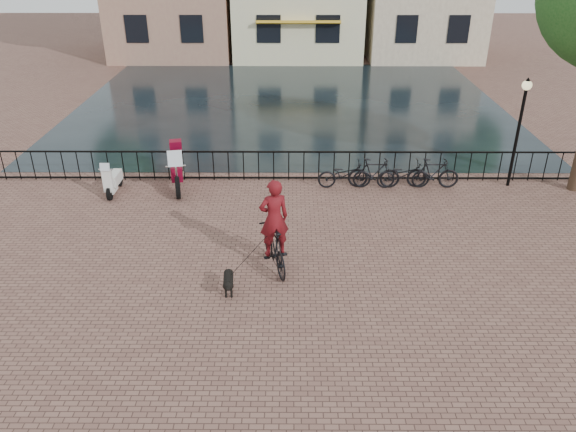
{
  "coord_description": "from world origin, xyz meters",
  "views": [
    {
      "loc": [
        0.06,
        -9.3,
        7.5
      ],
      "look_at": [
        0.0,
        3.0,
        1.2
      ],
      "focal_mm": 35.0,
      "sensor_mm": 36.0,
      "label": 1
    }
  ],
  "objects_px": {
    "lamp_post": "(521,115)",
    "dog": "(229,282)",
    "scooter": "(113,174)",
    "motorcycle": "(176,163)",
    "cyclist": "(274,230)"
  },
  "relations": [
    {
      "from": "dog",
      "to": "motorcycle",
      "type": "distance_m",
      "value": 6.4
    },
    {
      "from": "lamp_post",
      "to": "cyclist",
      "type": "xyz_separation_m",
      "value": [
        -7.53,
        -5.05,
        -1.33
      ]
    },
    {
      "from": "lamp_post",
      "to": "scooter",
      "type": "height_order",
      "value": "lamp_post"
    },
    {
      "from": "lamp_post",
      "to": "dog",
      "type": "xyz_separation_m",
      "value": [
        -8.56,
        -6.15,
        -2.1
      ]
    },
    {
      "from": "lamp_post",
      "to": "scooter",
      "type": "distance_m",
      "value": 12.87
    },
    {
      "from": "lamp_post",
      "to": "dog",
      "type": "distance_m",
      "value": 10.75
    },
    {
      "from": "dog",
      "to": "motorcycle",
      "type": "xyz_separation_m",
      "value": [
        -2.24,
        5.98,
        0.54
      ]
    },
    {
      "from": "cyclist",
      "to": "scooter",
      "type": "xyz_separation_m",
      "value": [
        -5.2,
        4.41,
        -0.41
      ]
    },
    {
      "from": "motorcycle",
      "to": "scooter",
      "type": "relative_size",
      "value": 1.73
    },
    {
      "from": "cyclist",
      "to": "motorcycle",
      "type": "height_order",
      "value": "cyclist"
    },
    {
      "from": "lamp_post",
      "to": "cyclist",
      "type": "distance_m",
      "value": 9.16
    },
    {
      "from": "motorcycle",
      "to": "scooter",
      "type": "xyz_separation_m",
      "value": [
        -1.94,
        -0.46,
        -0.19
      ]
    },
    {
      "from": "dog",
      "to": "scooter",
      "type": "height_order",
      "value": "scooter"
    },
    {
      "from": "cyclist",
      "to": "dog",
      "type": "relative_size",
      "value": 3.25
    },
    {
      "from": "cyclist",
      "to": "motorcycle",
      "type": "xyz_separation_m",
      "value": [
        -3.26,
        4.87,
        -0.22
      ]
    }
  ]
}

